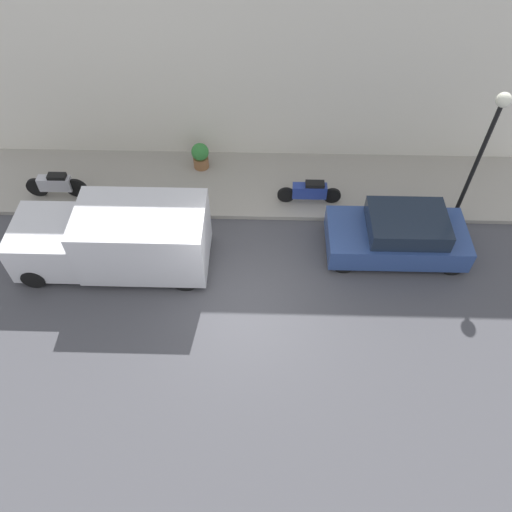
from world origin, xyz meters
name	(u,v)px	position (x,y,z in m)	size (l,w,h in m)	color
ground_plane	(244,300)	(0.00, 0.00, 0.00)	(60.00, 60.00, 0.00)	#47474C
sidewalk	(249,184)	(4.54, 0.00, 0.07)	(3.06, 17.84, 0.14)	gray
building_facade	(250,64)	(6.22, 0.00, 3.31)	(0.30, 17.84, 6.62)	silver
parked_car	(398,235)	(1.89, -4.27, 0.65)	(1.83, 3.86, 1.37)	#2D4784
delivery_van	(115,238)	(1.25, 3.51, 0.99)	(2.01, 5.21, 1.95)	silver
motorcycle_blue	(310,191)	(3.71, -1.88, 0.56)	(0.30, 1.95, 0.78)	navy
scooter_silver	(56,184)	(3.78, 5.95, 0.60)	(0.30, 1.88, 0.86)	#B7B7BF
streetlamp	(489,135)	(3.27, -6.30, 3.05)	(0.38, 0.38, 4.13)	black
potted_plant	(200,155)	(5.30, 1.62, 0.60)	(0.57, 0.57, 0.89)	brown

